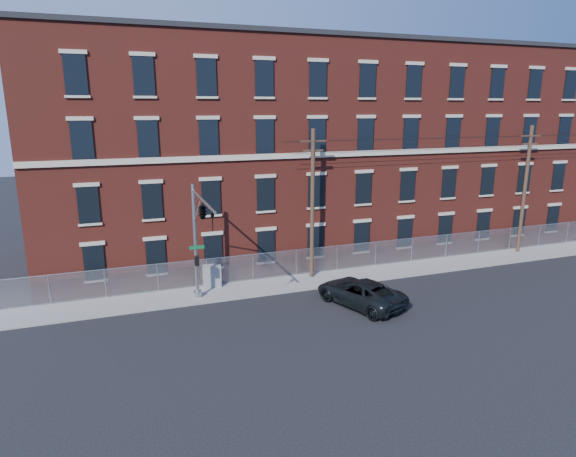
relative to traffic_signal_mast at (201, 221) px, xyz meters
The scene contains 10 objects.
ground 8.35m from the traffic_signal_mast, 19.98° to the right, with size 140.00×140.00×0.00m, color black.
sidewalk 18.98m from the traffic_signal_mast, ahead, with size 65.00×3.00×0.12m, color gray.
mill_building 21.67m from the traffic_signal_mast, 33.14° to the left, with size 55.30×14.32×16.30m.
chain_link_fence 18.97m from the traffic_signal_mast, 12.89° to the left, with size 59.06×0.06×1.85m.
traffic_signal_mast is the anchor object (origin of this frame).
utility_pole_near 8.70m from the traffic_signal_mast, 23.14° to the left, with size 1.80×0.28×10.00m.
utility_pole_mid 26.22m from the traffic_signal_mast, ahead, with size 1.80×0.28×10.00m.
overhead_wires 26.49m from the traffic_signal_mast, ahead, with size 40.00×0.62×0.62m.
pickup_truck 10.22m from the traffic_signal_mast, 11.80° to the right, with size 2.60×5.65×1.57m, color black.
utility_cabinet 6.06m from the traffic_signal_mast, 72.75° to the left, with size 1.15×0.57×1.44m, color slate.
Camera 1 is at (-10.21, -23.81, 11.42)m, focal length 30.45 mm.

